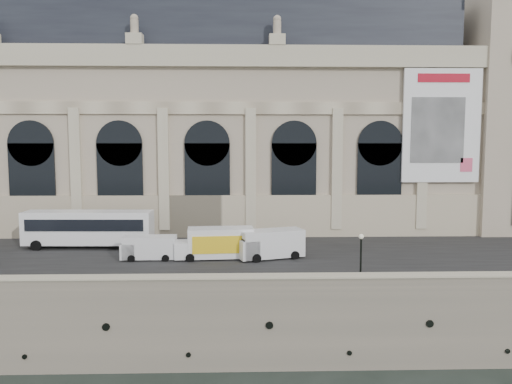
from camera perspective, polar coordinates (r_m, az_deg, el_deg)
ground at (r=39.57m, az=-1.55°, el=-19.88°), size 260.00×260.00×0.00m
quay at (r=72.09m, az=-1.58°, el=-5.60°), size 160.00×70.00×6.00m
street at (r=50.91m, az=-1.58°, el=-6.86°), size 160.00×24.00×0.06m
parapet at (r=37.77m, az=-1.58°, el=-10.38°), size 160.00×1.40×1.21m
museum at (r=66.89m, az=-6.79°, el=7.90°), size 69.00×18.70×29.10m
clock_pavilion at (r=72.42m, az=26.86°, el=10.09°), size 13.00×14.72×36.70m
bus_left at (r=55.28m, az=-18.60°, el=-3.87°), size 13.39×3.41×3.92m
van_b at (r=48.52m, az=-12.40°, el=-6.25°), size 5.14×2.20×2.28m
van_c at (r=47.73m, az=1.35°, el=-5.99°), size 6.67×4.13×2.78m
box_truck at (r=47.87m, az=-4.57°, el=-5.87°), size 7.58×3.11×2.99m
lamp_right at (r=40.33m, az=11.89°, el=-7.49°), size 0.40×0.40×3.96m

